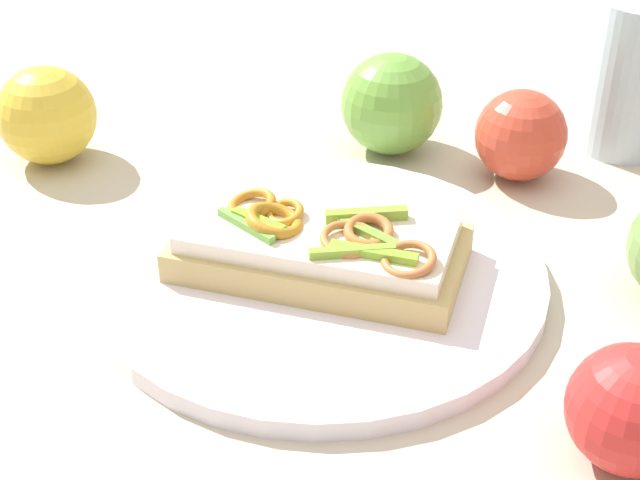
% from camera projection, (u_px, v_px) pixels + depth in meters
% --- Properties ---
extents(ground_plane, '(2.00, 2.00, 0.00)m').
position_uv_depth(ground_plane, '(320.00, 282.00, 0.63)').
color(ground_plane, beige).
rests_on(ground_plane, ground).
extents(plate, '(0.30, 0.30, 0.01)m').
position_uv_depth(plate, '(320.00, 274.00, 0.63)').
color(plate, white).
rests_on(plate, ground_plane).
extents(sandwich, '(0.20, 0.12, 0.05)m').
position_uv_depth(sandwich, '(320.00, 244.00, 0.61)').
color(sandwich, tan).
rests_on(sandwich, plate).
extents(apple_0, '(0.10, 0.10, 0.07)m').
position_uv_depth(apple_0, '(633.00, 409.00, 0.48)').
color(apple_0, red).
rests_on(apple_0, ground_plane).
extents(apple_1, '(0.10, 0.10, 0.07)m').
position_uv_depth(apple_1, '(521.00, 135.00, 0.73)').
color(apple_1, '#CD442F').
rests_on(apple_1, ground_plane).
extents(apple_2, '(0.09, 0.09, 0.08)m').
position_uv_depth(apple_2, '(392.00, 104.00, 0.77)').
color(apple_2, '#6BA73F').
rests_on(apple_2, ground_plane).
extents(apple_5, '(0.09, 0.09, 0.08)m').
position_uv_depth(apple_5, '(47.00, 115.00, 0.76)').
color(apple_5, gold).
rests_on(apple_5, ground_plane).
extents(drinking_glass, '(0.07, 0.07, 0.13)m').
position_uv_depth(drinking_glass, '(632.00, 78.00, 0.76)').
color(drinking_glass, silver).
rests_on(drinking_glass, ground_plane).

